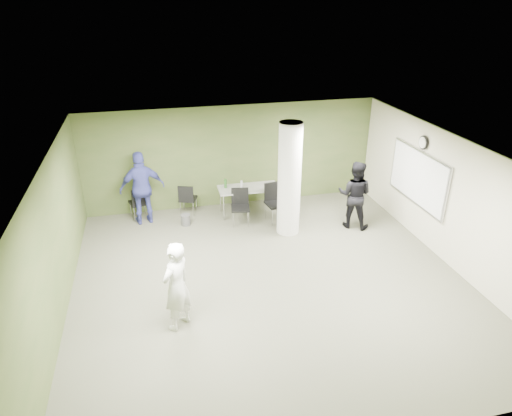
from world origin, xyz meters
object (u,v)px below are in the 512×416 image
object	(u,v)px
man_black	(355,195)
man_blue	(142,188)
chair_back_left	(139,201)
woman_white	(176,286)
folding_table	(248,189)

from	to	relation	value
man_black	man_blue	bearing A→B (deg)	18.02
chair_back_left	man_blue	bearing A→B (deg)	103.80
woman_white	man_black	bearing A→B (deg)	167.66
man_black	chair_back_left	bearing A→B (deg)	16.23
chair_back_left	woman_white	distance (m)	4.61
folding_table	chair_back_left	bearing A→B (deg)	174.25
man_black	man_blue	xyz separation A→B (m)	(-5.16, 1.46, 0.09)
man_black	folding_table	bearing A→B (deg)	4.88
chair_back_left	man_blue	world-z (taller)	man_blue
man_black	man_blue	world-z (taller)	man_blue
chair_back_left	woman_white	xyz separation A→B (m)	(0.62, -4.56, 0.32)
chair_back_left	man_blue	xyz separation A→B (m)	(0.12, -0.21, 0.43)
folding_table	man_black	world-z (taller)	man_black
folding_table	man_blue	world-z (taller)	man_blue
chair_back_left	woman_white	world-z (taller)	woman_white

